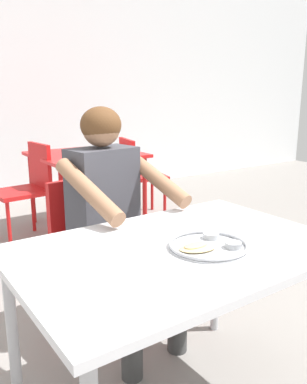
% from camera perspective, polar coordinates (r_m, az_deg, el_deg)
% --- Properties ---
extents(table_foreground, '(1.20, 0.81, 0.73)m').
position_cam_1_polar(table_foreground, '(1.54, 3.54, -10.20)').
color(table_foreground, silver).
rests_on(table_foreground, ground).
extents(thali_tray, '(0.30, 0.30, 0.03)m').
position_cam_1_polar(thali_tray, '(1.50, 7.91, -7.53)').
color(thali_tray, '#B7BABF').
rests_on(thali_tray, table_foreground).
extents(chair_foreground, '(0.47, 0.44, 0.83)m').
position_cam_1_polar(chair_foreground, '(2.26, -8.69, -6.73)').
color(chair_foreground, red).
rests_on(chair_foreground, ground).
extents(diner_foreground, '(0.54, 0.59, 1.22)m').
position_cam_1_polar(diner_foreground, '(2.01, -5.65, -2.07)').
color(diner_foreground, '#3E3E3E').
rests_on(diner_foreground, ground).
extents(table_background_red, '(0.96, 0.91, 0.73)m').
position_cam_1_polar(table_background_red, '(3.94, -9.60, 4.40)').
color(table_background_red, red).
rests_on(table_background_red, ground).
extents(chair_red_left, '(0.48, 0.45, 0.86)m').
position_cam_1_polar(chair_red_left, '(3.72, -17.44, 1.04)').
color(chair_red_left, red).
rests_on(chair_red_left, ground).
extents(chair_red_right, '(0.49, 0.52, 0.84)m').
position_cam_1_polar(chair_red_right, '(4.20, -2.34, 3.00)').
color(chair_red_right, red).
rests_on(chair_red_right, ground).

